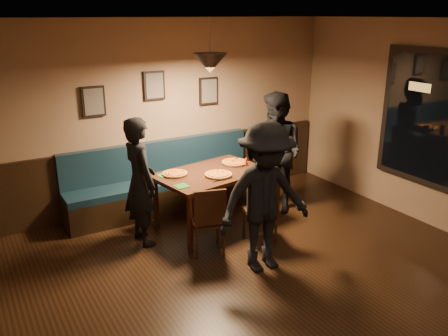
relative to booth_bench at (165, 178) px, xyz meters
name	(u,v)px	position (x,y,z in m)	size (l,w,h in m)	color
floor	(300,323)	(0.00, -3.20, -0.50)	(7.00, 7.00, 0.00)	black
ceiling	(318,20)	(0.00, -3.20, 2.30)	(7.00, 7.00, 0.00)	silver
wall_back	(155,116)	(0.00, 0.30, 0.90)	(6.00, 6.00, 0.00)	#8C704F
wainscot	(158,173)	(0.00, 0.27, 0.00)	(5.88, 0.06, 1.00)	black
booth_bench	(165,178)	(0.00, 0.00, 0.00)	(3.00, 0.60, 1.00)	#0F232D
picture_left	(94,101)	(-0.90, 0.27, 1.20)	(0.32, 0.04, 0.42)	black
picture_center	(154,86)	(0.00, 0.27, 1.35)	(0.32, 0.04, 0.42)	black
picture_right	(209,91)	(0.90, 0.27, 1.20)	(0.32, 0.04, 0.42)	black
pendant_lamp	(210,63)	(0.32, -0.84, 1.75)	(0.44, 0.44, 0.25)	black
dining_table	(211,199)	(0.32, -0.84, -0.11)	(1.47, 0.95, 0.79)	black
chair_near_left	(207,219)	(-0.09, -1.49, -0.06)	(0.39, 0.39, 0.89)	black
chair_near_right	(260,210)	(0.65, -1.56, -0.07)	(0.38, 0.38, 0.86)	black
diner_left	(140,182)	(-0.69, -0.82, 0.33)	(0.61, 0.40, 1.66)	black
diner_right	(276,153)	(1.43, -0.83, 0.39)	(0.87, 0.68, 1.79)	black
diner_front	(265,198)	(0.29, -2.16, 0.38)	(1.13, 0.65, 1.75)	black
pizza_a	(175,173)	(-0.15, -0.69, 0.31)	(0.34, 0.34, 0.04)	#C07624
pizza_b	(218,174)	(0.33, -1.03, 0.31)	(0.36, 0.36, 0.04)	gold
pizza_c	(235,162)	(0.80, -0.68, 0.31)	(0.37, 0.37, 0.04)	orange
soda_glass	(261,164)	(0.97, -1.11, 0.37)	(0.08, 0.08, 0.17)	black
tabasco_bottle	(246,162)	(0.88, -0.86, 0.36)	(0.03, 0.03, 0.13)	#A91305
napkin_a	(164,175)	(-0.28, -0.64, 0.29)	(0.16, 0.16, 0.01)	#207935
napkin_b	(182,186)	(-0.26, -1.14, 0.29)	(0.16, 0.16, 0.01)	#1B661C
cutlery_set	(223,180)	(0.30, -1.20, 0.29)	(0.02, 0.21, 0.00)	silver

